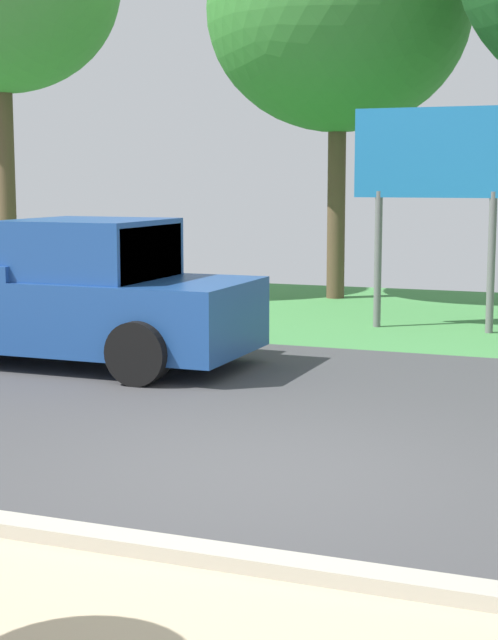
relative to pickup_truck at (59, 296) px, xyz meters
The scene contains 4 objects.
ground_plane 4.36m from the pickup_truck, 10.16° to the right, with size 40.00×22.00×0.20m.
pickup_truck is the anchor object (origin of this frame).
roadside_billboard 6.31m from the pickup_truck, 48.26° to the left, with size 2.60×0.12×3.50m.
tree_right_far 9.54m from the pickup_truck, 80.24° to the left, with size 5.17×5.17×8.01m.
Camera 1 is at (2.80, -7.50, 2.40)m, focal length 55.88 mm.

